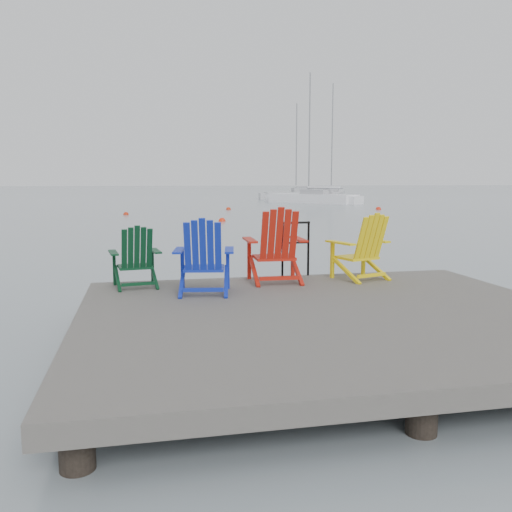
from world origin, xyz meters
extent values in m
plane|color=gray|center=(0.00, 0.00, 0.00)|extent=(400.00, 400.00, 0.00)
cube|color=#312D2B|center=(0.00, 0.00, 0.40)|extent=(6.00, 5.00, 0.20)
cylinder|color=black|center=(-2.70, -2.20, -0.30)|extent=(0.26, 0.26, 1.20)
cylinder|color=black|center=(0.00, -2.20, -0.30)|extent=(0.26, 0.26, 1.20)
cylinder|color=black|center=(-2.70, 2.20, -0.30)|extent=(0.26, 0.26, 1.20)
cylinder|color=black|center=(0.00, 2.20, -0.30)|extent=(0.26, 0.26, 1.20)
cylinder|color=black|center=(2.70, 2.20, -0.30)|extent=(0.26, 0.26, 1.20)
cylinder|color=black|center=(0.03, 2.45, 0.95)|extent=(0.04, 0.04, 0.90)
cylinder|color=black|center=(0.47, 2.45, 0.95)|extent=(0.04, 0.04, 0.90)
cylinder|color=black|center=(0.25, 2.45, 1.38)|extent=(0.48, 0.04, 0.04)
cylinder|color=black|center=(0.25, 2.45, 1.05)|extent=(0.44, 0.03, 0.03)
cube|color=#09331A|center=(-2.32, 2.10, 0.79)|extent=(0.53, 0.49, 0.04)
cube|color=#09331A|center=(-2.63, 2.24, 0.75)|extent=(0.05, 0.05, 0.51)
cube|color=#09331A|center=(-2.07, 2.31, 0.75)|extent=(0.05, 0.05, 0.51)
cube|color=#09331A|center=(-2.62, 2.04, 1.02)|extent=(0.18, 0.56, 0.02)
cube|color=#09331A|center=(-2.02, 2.12, 1.02)|extent=(0.18, 0.56, 0.02)
cube|color=#09331A|center=(-2.28, 1.81, 1.09)|extent=(0.47, 0.29, 0.62)
cube|color=#1025A8|center=(-1.36, 1.47, 0.84)|extent=(0.62, 0.57, 0.04)
cube|color=#1025A8|center=(-1.65, 1.72, 0.79)|extent=(0.06, 0.06, 0.58)
cube|color=#1025A8|center=(-1.01, 1.62, 0.79)|extent=(0.06, 0.06, 0.58)
cube|color=#1025A8|center=(-1.71, 1.51, 1.10)|extent=(0.22, 0.64, 0.03)
cube|color=#1025A8|center=(-1.02, 1.39, 1.10)|extent=(0.22, 0.64, 0.03)
cube|color=#1025A8|center=(-1.42, 1.14, 1.18)|extent=(0.55, 0.35, 0.71)
cube|color=#B71A0D|center=(-0.20, 2.10, 0.87)|extent=(0.62, 0.56, 0.04)
cube|color=#B71A0D|center=(-0.55, 2.34, 0.82)|extent=(0.06, 0.06, 0.64)
cube|color=#B71A0D|center=(0.17, 2.31, 0.82)|extent=(0.06, 0.06, 0.64)
cube|color=#B71A0D|center=(-0.58, 2.09, 1.15)|extent=(0.16, 0.70, 0.03)
cube|color=#B71A0D|center=(0.19, 2.06, 1.15)|extent=(0.16, 0.70, 0.03)
cube|color=#B71A0D|center=(-0.21, 1.73, 1.25)|extent=(0.57, 0.31, 0.78)
cube|color=yellow|center=(1.15, 2.05, 0.84)|extent=(0.67, 0.63, 0.04)
cube|color=yellow|center=(0.78, 2.15, 0.79)|extent=(0.06, 0.06, 0.58)
cube|color=yellow|center=(1.40, 2.35, 0.79)|extent=(0.06, 0.06, 0.58)
cube|color=yellow|center=(0.83, 1.93, 1.10)|extent=(0.31, 0.64, 0.03)
cube|color=yellow|center=(1.49, 2.14, 1.10)|extent=(0.31, 0.64, 0.03)
cube|color=yellow|center=(1.26, 1.73, 1.18)|extent=(0.57, 0.41, 0.71)
cube|color=white|center=(13.15, 41.88, 0.25)|extent=(6.96, 8.33, 1.10)
cube|color=#9E9EA3|center=(13.41, 41.53, 0.95)|extent=(2.82, 3.03, 0.55)
cylinder|color=gray|center=(12.90, 42.23, 6.23)|extent=(0.12, 0.12, 10.85)
cube|color=#BBBBBF|center=(18.42, 51.70, 0.25)|extent=(6.19, 9.57, 1.10)
cube|color=#9E9EA3|center=(18.22, 51.27, 0.95)|extent=(2.75, 3.28, 0.55)
cylinder|color=gray|center=(18.62, 52.12, 6.69)|extent=(0.12, 0.12, 11.77)
cube|color=#BCBDC1|center=(14.83, 51.86, 0.25)|extent=(7.64, 2.14, 1.10)
cube|color=#9E9EA3|center=(15.21, 51.85, 0.95)|extent=(2.31, 1.43, 0.55)
cylinder|color=gray|center=(14.45, 51.87, 5.55)|extent=(0.12, 0.12, 9.49)
sphere|color=red|center=(1.75, 21.21, 0.00)|extent=(0.36, 0.36, 0.36)
sphere|color=#B9250A|center=(-3.18, 27.66, 0.00)|extent=(0.33, 0.33, 0.33)
sphere|color=red|center=(14.28, 30.01, 0.00)|extent=(0.39, 0.39, 0.39)
sphere|color=red|center=(3.79, 32.04, 0.00)|extent=(0.36, 0.36, 0.36)
camera|label=1|loc=(-2.19, -6.04, 2.06)|focal=38.00mm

